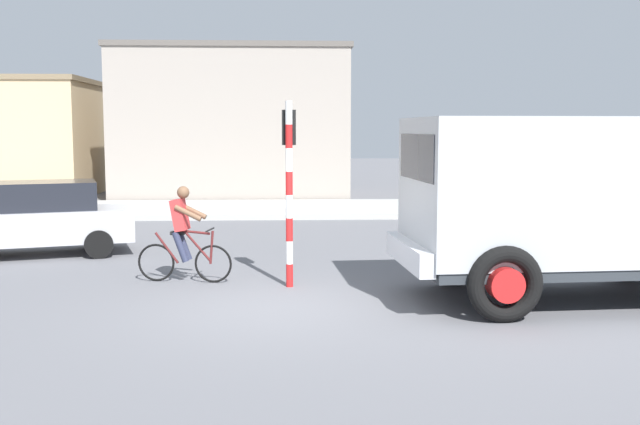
{
  "coord_description": "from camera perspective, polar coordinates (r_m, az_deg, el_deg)",
  "views": [
    {
      "loc": [
        0.09,
        -11.07,
        2.71
      ],
      "look_at": [
        0.72,
        2.5,
        1.2
      ],
      "focal_mm": 41.82,
      "sensor_mm": 36.0,
      "label": 1
    }
  ],
  "objects": [
    {
      "name": "cyclist",
      "position": [
        13.47,
        -10.41,
        -1.64
      ],
      "size": [
        1.71,
        0.55,
        1.72
      ],
      "color": "black",
      "rests_on": "ground"
    },
    {
      "name": "traffic_light_pole",
      "position": [
        12.81,
        -2.38,
        3.46
      ],
      "size": [
        0.24,
        0.43,
        3.2
      ],
      "color": "red",
      "rests_on": "ground"
    },
    {
      "name": "car_white_mid",
      "position": [
        17.2,
        -20.78,
        -0.39
      ],
      "size": [
        4.32,
        2.8,
        1.6
      ],
      "color": "#B7B7BC",
      "rests_on": "ground"
    },
    {
      "name": "building_mid_block",
      "position": [
        30.67,
        -6.59,
        6.77
      ],
      "size": [
        9.15,
        6.47,
        5.92
      ],
      "color": "#9E9389",
      "rests_on": "ground"
    },
    {
      "name": "ground_plane",
      "position": [
        11.39,
        -3.07,
        -7.42
      ],
      "size": [
        120.0,
        120.0,
        0.0
      ],
      "primitive_type": "plane",
      "color": "slate"
    },
    {
      "name": "building_corner_left",
      "position": [
        34.04,
        -23.0,
        5.31
      ],
      "size": [
        7.73,
        7.02,
        4.78
      ],
      "color": "#D1B284",
      "rests_on": "ground"
    },
    {
      "name": "car_red_near",
      "position": [
        20.96,
        21.28,
        0.72
      ],
      "size": [
        4.25,
        2.44,
        1.6
      ],
      "color": "#234C9E",
      "rests_on": "ground"
    },
    {
      "name": "sidewalk_far",
      "position": [
        24.96,
        -2.87,
        0.28
      ],
      "size": [
        80.0,
        5.0,
        0.16
      ],
      "primitive_type": "cube",
      "color": "#ADADA8",
      "rests_on": "ground"
    },
    {
      "name": "truck_foreground",
      "position": [
        12.46,
        18.91,
        1.2
      ],
      "size": [
        5.56,
        3.09,
        2.9
      ],
      "color": "#B2B7BC",
      "rests_on": "ground"
    }
  ]
}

